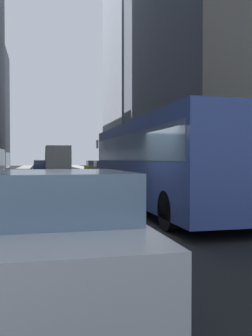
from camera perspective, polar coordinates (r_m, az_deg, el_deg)
ground_plane at (r=43.84m, az=-9.38°, el=-0.95°), size 120.00×120.00×0.00m
sidewalk_left at (r=43.81m, az=-16.84°, el=-0.89°), size 2.40×110.00×0.15m
sidewalk_right at (r=44.60m, az=-2.06°, el=-0.79°), size 2.40×110.00×0.15m
building_right_mid at (r=36.59m, az=11.58°, el=15.34°), size 9.74×22.45×21.23m
building_right_far at (r=56.48m, az=2.43°, el=14.93°), size 9.30×14.36×30.02m
transit_bus at (r=13.35m, az=5.15°, el=1.42°), size 2.78×11.53×3.05m
car_yellow_taxi at (r=39.18m, az=-4.79°, el=-0.01°), size 1.90×3.91×1.62m
car_white_van at (r=24.06m, az=0.70°, el=-0.87°), size 1.75×4.54×1.62m
car_silver_sedan at (r=4.76m, az=-10.35°, el=-10.09°), size 1.75×4.30×1.62m
car_blue_hatchback at (r=44.91m, az=-13.06°, el=0.14°), size 1.73×4.10×1.62m
car_grey_wagon at (r=34.02m, az=-3.48°, el=-0.21°), size 1.79×4.24×1.62m
car_red_coupe at (r=55.94m, az=-13.12°, el=0.38°), size 1.93×4.63×1.62m
box_truck at (r=38.23m, az=-10.61°, el=1.21°), size 2.30×7.50×3.05m
dalmatian_dog at (r=9.14m, az=1.75°, el=-6.51°), size 0.22×0.96×0.72m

